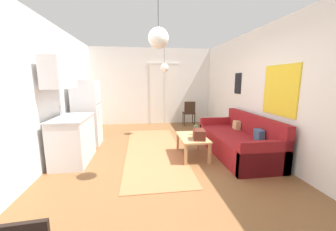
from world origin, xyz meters
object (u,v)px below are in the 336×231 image
coffee_table (192,139)px  bamboo_vase (196,130)px  pendant_lamp_far (164,68)px  couch (239,142)px  refrigerator (87,113)px  handbag (199,134)px  pendant_lamp_near (158,38)px  accent_chair (189,112)px

coffee_table → bamboo_vase: (0.10, 0.13, 0.16)m
pendant_lamp_far → couch: bearing=-50.2°
couch → refrigerator: 3.67m
coffee_table → refrigerator: refrigerator is taller
handbag → pendant_lamp_near: (-0.86, -0.71, 1.65)m
coffee_table → pendant_lamp_near: (-0.78, -0.92, 1.81)m
couch → pendant_lamp_near: pendant_lamp_near is taller
accent_chair → coffee_table: bearing=81.1°
couch → handbag: 1.05m
coffee_table → pendant_lamp_near: pendant_lamp_near is taller
accent_chair → pendant_lamp_near: size_ratio=1.27×
couch → refrigerator: size_ratio=1.36×
pendant_lamp_near → pendant_lamp_far: (0.41, 2.67, -0.26)m
couch → pendant_lamp_far: 2.79m
pendant_lamp_near → bamboo_vase: bearing=49.9°
bamboo_vase → pendant_lamp_near: 2.15m
accent_chair → pendant_lamp_near: (-1.43, -3.83, 1.71)m
couch → accent_chair: (-0.42, 2.88, 0.21)m
couch → coffee_table: bearing=-178.5°
refrigerator → pendant_lamp_near: (1.59, -2.11, 1.39)m
couch → handbag: bearing=-166.5°
bamboo_vase → pendant_lamp_far: bearing=106.5°
coffee_table → refrigerator: bearing=153.4°
couch → accent_chair: size_ratio=2.53×
bamboo_vase → accent_chair: 2.83m
coffee_table → accent_chair: size_ratio=1.04×
handbag → accent_chair: accent_chair is taller
couch → pendant_lamp_near: (-1.84, -0.95, 1.92)m
bamboo_vase → pendant_lamp_near: (-0.89, -1.05, 1.65)m
accent_chair → handbag: bearing=83.3°
couch → coffee_table: size_ratio=2.43×
pendant_lamp_far → coffee_table: bearing=-77.8°
coffee_table → bamboo_vase: 0.24m
handbag → pendant_lamp_near: pendant_lamp_near is taller
refrigerator → accent_chair: size_ratio=1.86×
pendant_lamp_far → accent_chair: bearing=48.7°
coffee_table → handbag: 0.27m
refrigerator → accent_chair: (3.02, 1.72, -0.31)m
handbag → pendant_lamp_far: pendant_lamp_far is taller
refrigerator → coffee_table: bearing=-26.6°
handbag → couch: bearing=13.5°
handbag → accent_chair: (0.57, 3.12, -0.06)m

